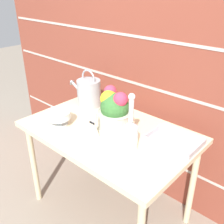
% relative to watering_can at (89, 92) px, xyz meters
% --- Properties ---
extents(ground_plane, '(12.00, 12.00, 0.00)m').
position_rel_watering_can_xyz_m(ground_plane, '(0.38, -0.18, -0.85)').
color(ground_plane, gray).
extents(brick_wall, '(3.60, 0.08, 2.20)m').
position_rel_watering_can_xyz_m(brick_wall, '(0.38, 0.30, 0.25)').
color(brick_wall, brown).
rests_on(brick_wall, ground_plane).
extents(patio_table, '(1.15, 0.74, 0.74)m').
position_rel_watering_can_xyz_m(patio_table, '(0.38, -0.18, -0.19)').
color(patio_table, beige).
rests_on(patio_table, ground_plane).
extents(watering_can, '(0.33, 0.19, 0.30)m').
position_rel_watering_can_xyz_m(watering_can, '(0.00, 0.00, 0.00)').
color(watering_can, '#9EA3A8').
rests_on(watering_can, patio_table).
extents(crystal_pedestal_bowl, '(0.17, 0.17, 0.11)m').
position_rel_watering_can_xyz_m(crystal_pedestal_bowl, '(0.09, -0.36, -0.04)').
color(crystal_pedestal_bowl, silver).
rests_on(crystal_pedestal_bowl, patio_table).
extents(flower_planter, '(0.24, 0.24, 0.28)m').
position_rel_watering_can_xyz_m(flower_planter, '(0.37, -0.12, 0.01)').
color(flower_planter, beige).
rests_on(flower_planter, patio_table).
extents(glass_decanter, '(0.09, 0.09, 0.36)m').
position_rel_watering_can_xyz_m(glass_decanter, '(0.62, -0.25, 0.00)').
color(glass_decanter, silver).
rests_on(glass_decanter, patio_table).
extents(figurine_vase, '(0.07, 0.07, 0.18)m').
position_rel_watering_can_xyz_m(figurine_vase, '(0.38, -0.31, -0.04)').
color(figurine_vase, white).
rests_on(figurine_vase, patio_table).
extents(wire_tray, '(0.31, 0.23, 0.04)m').
position_rel_watering_can_xyz_m(wire_tray, '(0.79, -0.02, -0.10)').
color(wire_tray, '#B7B7BC').
rests_on(wire_tray, patio_table).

